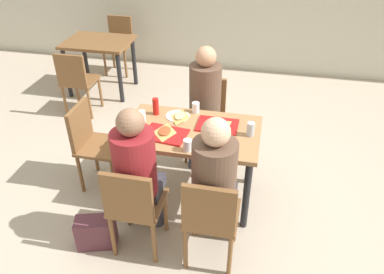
{
  "coord_description": "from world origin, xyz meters",
  "views": [
    {
      "loc": [
        0.56,
        -2.67,
        2.5
      ],
      "look_at": [
        0.0,
        0.0,
        0.67
      ],
      "focal_mm": 34.97,
      "sensor_mm": 36.0,
      "label": 1
    }
  ],
  "objects_px": {
    "chair_far_side": "(206,112)",
    "soda_can": "(251,129)",
    "tray_red_near": "(165,134)",
    "paper_plate_center": "(178,116)",
    "chair_near_left": "(134,205)",
    "person_in_red": "(137,168)",
    "plastic_cup_c": "(142,116)",
    "pizza_slice_b": "(220,124)",
    "background_chair_near": "(76,79)",
    "handbag": "(96,232)",
    "plastic_cup_b": "(188,145)",
    "background_chair_far": "(119,40)",
    "pizza_slice_a": "(165,131)",
    "tray_red_far": "(217,125)",
    "foil_bundle": "(136,120)",
    "person_far_side": "(204,98)",
    "background_table": "(99,50)",
    "condiment_bottle": "(156,106)",
    "plastic_cup_a": "(196,108)",
    "pizza_slice_c": "(180,116)",
    "person_in_brown_jacket": "(215,178)",
    "paper_plate_near_edge": "(208,145)",
    "chair_near_right": "(210,216)",
    "chair_left_end": "(92,140)",
    "main_table": "(192,140)"
  },
  "relations": [
    {
      "from": "plastic_cup_c",
      "to": "foil_bundle",
      "type": "relative_size",
      "value": 1.0
    },
    {
      "from": "person_far_side",
      "to": "tray_red_near",
      "type": "bearing_deg",
      "value": -105.72
    },
    {
      "from": "tray_red_near",
      "to": "foil_bundle",
      "type": "height_order",
      "value": "foil_bundle"
    },
    {
      "from": "person_in_brown_jacket",
      "to": "plastic_cup_a",
      "type": "height_order",
      "value": "person_in_brown_jacket"
    },
    {
      "from": "paper_plate_near_edge",
      "to": "foil_bundle",
      "type": "bearing_deg",
      "value": 165.04
    },
    {
      "from": "person_in_red",
      "to": "person_in_brown_jacket",
      "type": "height_order",
      "value": "same"
    },
    {
      "from": "handbag",
      "to": "plastic_cup_b",
      "type": "bearing_deg",
      "value": 34.0
    },
    {
      "from": "background_table",
      "to": "foil_bundle",
      "type": "bearing_deg",
      "value": -57.97
    },
    {
      "from": "pizza_slice_b",
      "to": "foil_bundle",
      "type": "height_order",
      "value": "foil_bundle"
    },
    {
      "from": "tray_red_near",
      "to": "plastic_cup_b",
      "type": "height_order",
      "value": "plastic_cup_b"
    },
    {
      "from": "pizza_slice_c",
      "to": "background_table",
      "type": "xyz_separation_m",
      "value": [
        -1.59,
        1.78,
        -0.15
      ]
    },
    {
      "from": "chair_near_right",
      "to": "chair_far_side",
      "type": "distance_m",
      "value": 1.52
    },
    {
      "from": "pizza_slice_a",
      "to": "pizza_slice_c",
      "type": "bearing_deg",
      "value": 77.6
    },
    {
      "from": "chair_near_left",
      "to": "plastic_cup_c",
      "type": "xyz_separation_m",
      "value": [
        -0.18,
        0.8,
        0.29
      ]
    },
    {
      "from": "chair_far_side",
      "to": "foil_bundle",
      "type": "bearing_deg",
      "value": -123.24
    },
    {
      "from": "pizza_slice_c",
      "to": "tray_red_far",
      "type": "bearing_deg",
      "value": -11.43
    },
    {
      "from": "tray_red_far",
      "to": "pizza_slice_b",
      "type": "bearing_deg",
      "value": -19.95
    },
    {
      "from": "person_in_red",
      "to": "plastic_cup_c",
      "type": "height_order",
      "value": "person_in_red"
    },
    {
      "from": "paper_plate_center",
      "to": "plastic_cup_c",
      "type": "relative_size",
      "value": 2.2
    },
    {
      "from": "chair_near_left",
      "to": "soda_can",
      "type": "relative_size",
      "value": 7.06
    },
    {
      "from": "plastic_cup_b",
      "to": "foil_bundle",
      "type": "relative_size",
      "value": 1.0
    },
    {
      "from": "plastic_cup_c",
      "to": "pizza_slice_b",
      "type": "bearing_deg",
      "value": 3.6
    },
    {
      "from": "paper_plate_center",
      "to": "condiment_bottle",
      "type": "xyz_separation_m",
      "value": [
        -0.21,
        0.0,
        0.08
      ]
    },
    {
      "from": "plastic_cup_a",
      "to": "soda_can",
      "type": "bearing_deg",
      "value": -28.65
    },
    {
      "from": "person_far_side",
      "to": "person_in_red",
      "type": "bearing_deg",
      "value": -103.67
    },
    {
      "from": "paper_plate_center",
      "to": "chair_far_side",
      "type": "bearing_deg",
      "value": 72.09
    },
    {
      "from": "chair_near_left",
      "to": "person_in_brown_jacket",
      "type": "bearing_deg",
      "value": 13.41
    },
    {
      "from": "plastic_cup_b",
      "to": "background_chair_far",
      "type": "relative_size",
      "value": 0.12
    },
    {
      "from": "person_far_side",
      "to": "chair_near_left",
      "type": "bearing_deg",
      "value": -102.29
    },
    {
      "from": "handbag",
      "to": "soda_can",
      "type": "bearing_deg",
      "value": 34.27
    },
    {
      "from": "chair_left_end",
      "to": "tray_red_near",
      "type": "xyz_separation_m",
      "value": [
        0.77,
        -0.13,
        0.25
      ]
    },
    {
      "from": "person_in_red",
      "to": "foil_bundle",
      "type": "height_order",
      "value": "person_in_red"
    },
    {
      "from": "plastic_cup_b",
      "to": "foil_bundle",
      "type": "bearing_deg",
      "value": 151.35
    },
    {
      "from": "paper_plate_center",
      "to": "chair_near_right",
      "type": "bearing_deg",
      "value": -63.5
    },
    {
      "from": "main_table",
      "to": "tray_red_near",
      "type": "bearing_deg",
      "value": -148.43
    },
    {
      "from": "tray_red_near",
      "to": "paper_plate_center",
      "type": "height_order",
      "value": "tray_red_near"
    },
    {
      "from": "pizza_slice_c",
      "to": "background_chair_near",
      "type": "relative_size",
      "value": 0.25
    },
    {
      "from": "background_table",
      "to": "background_chair_far",
      "type": "height_order",
      "value": "background_chair_far"
    },
    {
      "from": "pizza_slice_b",
      "to": "background_chair_near",
      "type": "relative_size",
      "value": 0.27
    },
    {
      "from": "pizza_slice_a",
      "to": "person_in_brown_jacket",
      "type": "bearing_deg",
      "value": -44.28
    },
    {
      "from": "background_chair_near",
      "to": "paper_plate_center",
      "type": "bearing_deg",
      "value": -33.43
    },
    {
      "from": "chair_far_side",
      "to": "person_in_brown_jacket",
      "type": "xyz_separation_m",
      "value": [
        0.29,
        -1.35,
        0.25
      ]
    },
    {
      "from": "person_in_red",
      "to": "handbag",
      "type": "distance_m",
      "value": 0.72
    },
    {
      "from": "chair_left_end",
      "to": "person_in_brown_jacket",
      "type": "height_order",
      "value": "person_in_brown_jacket"
    },
    {
      "from": "soda_can",
      "to": "tray_red_far",
      "type": "bearing_deg",
      "value": 162.92
    },
    {
      "from": "paper_plate_near_edge",
      "to": "background_chair_near",
      "type": "bearing_deg",
      "value": 143.28
    },
    {
      "from": "pizza_slice_a",
      "to": "tray_red_far",
      "type": "bearing_deg",
      "value": 27.47
    },
    {
      "from": "condiment_bottle",
      "to": "background_chair_far",
      "type": "bearing_deg",
      "value": 118.52
    },
    {
      "from": "paper_plate_center",
      "to": "soda_can",
      "type": "relative_size",
      "value": 1.8
    },
    {
      "from": "chair_far_side",
      "to": "soda_can",
      "type": "relative_size",
      "value": 7.06
    }
  ]
}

